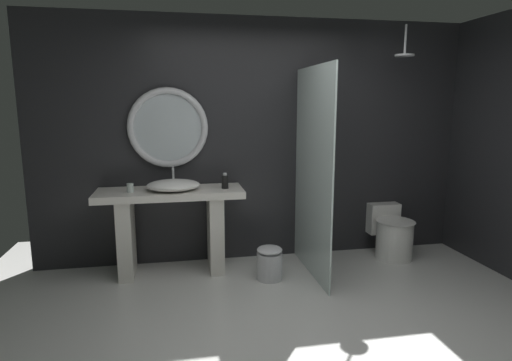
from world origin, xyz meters
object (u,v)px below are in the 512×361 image
at_px(vessel_sink, 173,185).
at_px(toilet, 392,234).
at_px(tumbler_cup, 130,188).
at_px(rain_shower_head, 405,53).
at_px(round_wall_mirror, 168,128).
at_px(soap_dispenser, 225,182).
at_px(waste_bin, 269,262).

xyz_separation_m(vessel_sink, toilet, (2.39, 0.03, -0.65)).
distance_m(tumbler_cup, rain_shower_head, 3.09).
bearing_deg(vessel_sink, toilet, 0.64).
bearing_deg(round_wall_mirror, tumbler_cup, -142.87).
bearing_deg(round_wall_mirror, soap_dispenser, -27.21).
distance_m(rain_shower_head, waste_bin, 2.55).
bearing_deg(rain_shower_head, vessel_sink, 179.06).
distance_m(round_wall_mirror, waste_bin, 1.71).
xyz_separation_m(vessel_sink, waste_bin, (0.90, -0.34, -0.74)).
relative_size(tumbler_cup, round_wall_mirror, 0.11).
bearing_deg(soap_dispenser, rain_shower_head, -1.04).
height_order(soap_dispenser, toilet, soap_dispenser).
distance_m(round_wall_mirror, rain_shower_head, 2.55).
height_order(round_wall_mirror, rain_shower_head, rain_shower_head).
bearing_deg(waste_bin, rain_shower_head, 11.42).
bearing_deg(round_wall_mirror, waste_bin, -33.20).
height_order(soap_dispenser, waste_bin, soap_dispenser).
height_order(vessel_sink, soap_dispenser, vessel_sink).
bearing_deg(toilet, rain_shower_head, -100.00).
relative_size(round_wall_mirror, rain_shower_head, 2.60).
relative_size(tumbler_cup, soap_dispenser, 0.54).
xyz_separation_m(vessel_sink, round_wall_mirror, (-0.03, 0.28, 0.55)).
distance_m(rain_shower_head, toilet, 1.96).
bearing_deg(soap_dispenser, vessel_sink, 179.42).
bearing_deg(waste_bin, round_wall_mirror, 146.80).
distance_m(vessel_sink, toilet, 2.48).
bearing_deg(toilet, round_wall_mirror, 174.14).
distance_m(soap_dispenser, waste_bin, 0.92).
xyz_separation_m(tumbler_cup, toilet, (2.80, 0.04, -0.64)).
relative_size(rain_shower_head, toilet, 0.52).
height_order(vessel_sink, round_wall_mirror, round_wall_mirror).
height_order(rain_shower_head, toilet, rain_shower_head).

